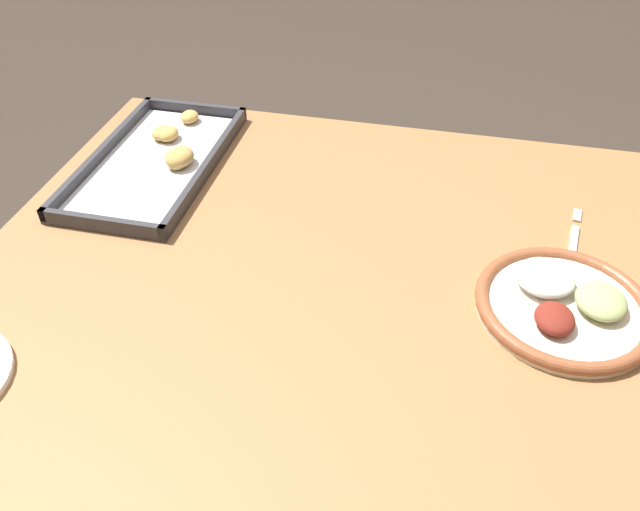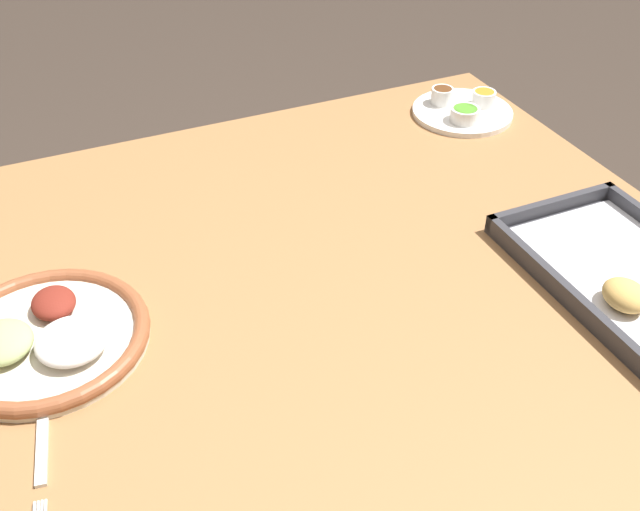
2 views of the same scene
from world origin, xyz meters
The scene contains 5 objects.
ground_plane centered at (0.00, 0.00, 0.00)m, with size 8.00×8.00×0.00m, color #382D26.
dining_table centered at (0.00, 0.00, 0.61)m, with size 0.95×1.09×0.71m.
dinner_plate centered at (-0.01, -0.36, 0.72)m, with size 0.25×0.25×0.04m.
fork centered at (0.14, -0.39, 0.71)m, with size 0.19×0.04×0.00m.
baking_tray centered at (0.23, 0.37, 0.72)m, with size 0.43×0.23×0.04m.
Camera 1 is at (-0.71, -0.16, 1.35)m, focal length 35.00 mm.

